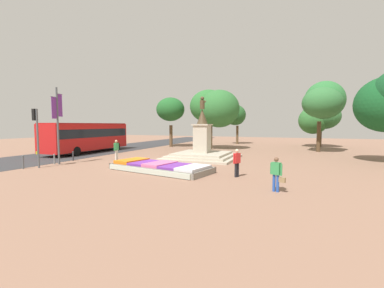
{
  "coord_description": "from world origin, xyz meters",
  "views": [
    {
      "loc": [
        10.83,
        -17.29,
        2.98
      ],
      "look_at": [
        3.71,
        0.36,
        1.55
      ],
      "focal_mm": 24.0,
      "sensor_mm": 36.0,
      "label": 1
    }
  ],
  "objects": [
    {
      "name": "park_tree_far_left",
      "position": [
        1.53,
        13.14,
        5.08
      ],
      "size": [
        6.35,
        5.11,
        7.35
      ],
      "color": "#4C3823",
      "rests_on": "ground_plane"
    },
    {
      "name": "ground_plane",
      "position": [
        0.0,
        0.0,
        0.0
      ],
      "size": [
        92.16,
        92.16,
        0.0
      ],
      "primitive_type": "plane",
      "color": "#8C6651"
    },
    {
      "name": "city_bus",
      "position": [
        -9.89,
        4.06,
        1.82
      ],
      "size": [
        2.86,
        10.42,
        3.16
      ],
      "color": "red",
      "rests_on": "ground_plane"
    },
    {
      "name": "park_tree_street_side",
      "position": [
        13.58,
        14.2,
        5.54
      ],
      "size": [
        4.49,
        5.42,
        7.81
      ],
      "color": "#4C3823",
      "rests_on": "ground_plane"
    },
    {
      "name": "kerb_bollard_mid_a",
      "position": [
        -6.06,
        -3.32,
        0.41
      ],
      "size": [
        0.12,
        0.12,
        0.79
      ],
      "color": "slate",
      "rests_on": "ground_plane"
    },
    {
      "name": "street_asphalt_strip",
      "position": [
        -10.22,
        0.0,
        0.01
      ],
      "size": [
        7.55,
        80.64,
        0.01
      ],
      "primitive_type": "cube",
      "color": "#333335",
      "rests_on": "ground_plane"
    },
    {
      "name": "park_tree_behind_statue",
      "position": [
        -4.97,
        14.05,
        4.97
      ],
      "size": [
        4.36,
        4.7,
        6.6
      ],
      "color": "brown",
      "rests_on": "ground_plane"
    },
    {
      "name": "traffic_light_near_crossing",
      "position": [
        -5.71,
        -4.93,
        2.79
      ],
      "size": [
        0.41,
        0.29,
        4.08
      ],
      "color": "#4C5156",
      "rests_on": "ground_plane"
    },
    {
      "name": "park_tree_mid_canopy",
      "position": [
        2.01,
        22.27,
        4.41
      ],
      "size": [
        3.34,
        3.69,
        6.11
      ],
      "color": "brown",
      "rests_on": "ground_plane"
    },
    {
      "name": "park_tree_far_right",
      "position": [
        13.67,
        21.41,
        3.94
      ],
      "size": [
        5.23,
        5.25,
        6.1
      ],
      "color": "#4C3823",
      "rests_on": "ground_plane"
    },
    {
      "name": "banner_pole",
      "position": [
        -5.65,
        -3.26,
        3.22
      ],
      "size": [
        0.26,
        1.24,
        5.75
      ],
      "color": "#4C5156",
      "rests_on": "ground_plane"
    },
    {
      "name": "kerb_bollard_south",
      "position": [
        -6.18,
        -5.64,
        0.49
      ],
      "size": [
        0.13,
        0.13,
        0.93
      ],
      "color": "#4C5156",
      "rests_on": "ground_plane"
    },
    {
      "name": "pedestrian_with_handbag",
      "position": [
        10.1,
        -5.46,
        0.86
      ],
      "size": [
        0.69,
        0.42,
        1.55
      ],
      "color": "#264CA5",
      "rests_on": "ground_plane"
    },
    {
      "name": "flower_planter",
      "position": [
        2.7,
        -2.82,
        0.24
      ],
      "size": [
        7.17,
        3.93,
        0.57
      ],
      "color": "#38281C",
      "rests_on": "ground_plane"
    },
    {
      "name": "pedestrian_crossing_plaza",
      "position": [
        -3.03,
        0.14,
        1.0
      ],
      "size": [
        0.23,
        0.57,
        1.72
      ],
      "color": "beige",
      "rests_on": "ground_plane"
    },
    {
      "name": "pedestrian_near_planter",
      "position": [
        7.78,
        -2.9,
        0.92
      ],
      "size": [
        0.39,
        0.5,
        1.61
      ],
      "color": "black",
      "rests_on": "ground_plane"
    },
    {
      "name": "statue_monument",
      "position": [
        3.2,
        4.02,
        0.8
      ],
      "size": [
        5.99,
        5.99,
        5.46
      ],
      "color": "#B0A692",
      "rests_on": "ground_plane"
    },
    {
      "name": "kerb_bollard_mid_b",
      "position": [
        -6.25,
        -1.38,
        0.42
      ],
      "size": [
        0.13,
        0.13,
        0.8
      ],
      "color": "#2D2D33",
      "rests_on": "ground_plane"
    }
  ]
}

